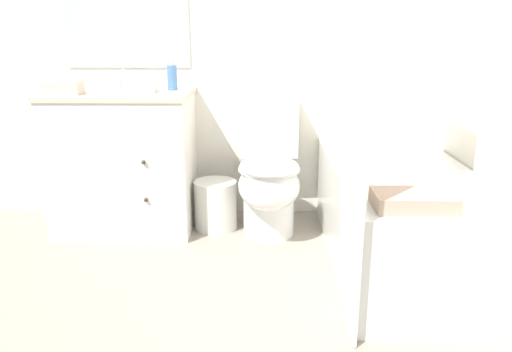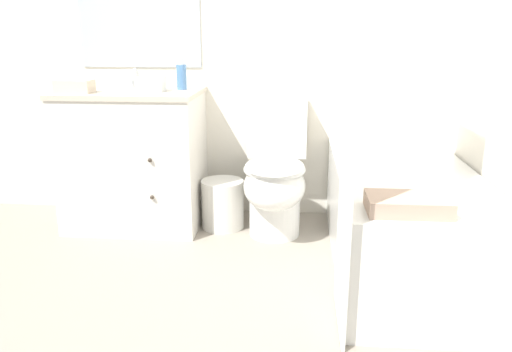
{
  "view_description": "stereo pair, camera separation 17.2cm",
  "coord_description": "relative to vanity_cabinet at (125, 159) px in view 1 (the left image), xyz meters",
  "views": [
    {
      "loc": [
        0.09,
        -1.64,
        1.2
      ],
      "look_at": [
        0.06,
        0.72,
        0.51
      ],
      "focal_mm": 35.0,
      "sensor_mm": 36.0,
      "label": 1
    },
    {
      "loc": [
        0.26,
        -1.63,
        1.2
      ],
      "look_at": [
        0.06,
        0.72,
        0.51
      ],
      "focal_mm": 35.0,
      "sensor_mm": 36.0,
      "label": 2
    }
  ],
  "objects": [
    {
      "name": "shower_curtain",
      "position": [
        1.21,
        -1.06,
        0.55
      ],
      "size": [
        0.02,
        0.43,
        1.97
      ],
      "color": "white",
      "rests_on": "ground_plane"
    },
    {
      "name": "soap_dispenser",
      "position": [
        0.3,
        0.07,
        0.5
      ],
      "size": [
        0.06,
        0.06,
        0.18
      ],
      "color": "#4C7AB2",
      "rests_on": "vanity_cabinet"
    },
    {
      "name": "wall_right",
      "position": [
        1.96,
        -0.53,
        0.81
      ],
      "size": [
        0.05,
        2.61,
        2.5
      ],
      "color": "silver",
      "rests_on": "ground_plane"
    },
    {
      "name": "sink_faucet",
      "position": [
        -0.0,
        0.2,
        0.45
      ],
      "size": [
        0.14,
        0.12,
        0.12
      ],
      "color": "silver",
      "rests_on": "vanity_cabinet"
    },
    {
      "name": "toilet",
      "position": [
        0.89,
        -0.08,
        -0.08
      ],
      "size": [
        0.37,
        0.68,
        0.8
      ],
      "color": "white",
      "rests_on": "ground_plane"
    },
    {
      "name": "wastebasket",
      "position": [
        0.56,
        -0.03,
        -0.28
      ],
      "size": [
        0.26,
        0.26,
        0.31
      ],
      "color": "silver",
      "rests_on": "ground_plane"
    },
    {
      "name": "wall_back",
      "position": [
        0.75,
        0.3,
        0.81
      ],
      "size": [
        8.0,
        0.06,
        2.5
      ],
      "color": "silver",
      "rests_on": "ground_plane"
    },
    {
      "name": "tissue_box",
      "position": [
        0.15,
        -0.04,
        0.46
      ],
      "size": [
        0.15,
        0.12,
        0.11
      ],
      "color": "white",
      "rests_on": "vanity_cabinet"
    },
    {
      "name": "bathtub",
      "position": [
        1.57,
        -0.48,
        -0.18
      ],
      "size": [
        0.7,
        1.5,
        0.52
      ],
      "color": "white",
      "rests_on": "ground_plane"
    },
    {
      "name": "bath_towel_folded",
      "position": [
        1.45,
        -1.07,
        0.11
      ],
      "size": [
        0.32,
        0.2,
        0.06
      ],
      "color": "tan",
      "rests_on": "bathtub"
    },
    {
      "name": "vanity_cabinet",
      "position": [
        0.0,
        0.0,
        0.0
      ],
      "size": [
        0.84,
        0.58,
        0.85
      ],
      "color": "silver",
      "rests_on": "ground_plane"
    },
    {
      "name": "hand_towel_folded",
      "position": [
        -0.28,
        -0.14,
        0.45
      ],
      "size": [
        0.2,
        0.12,
        0.07
      ],
      "color": "beige",
      "rests_on": "vanity_cabinet"
    }
  ]
}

